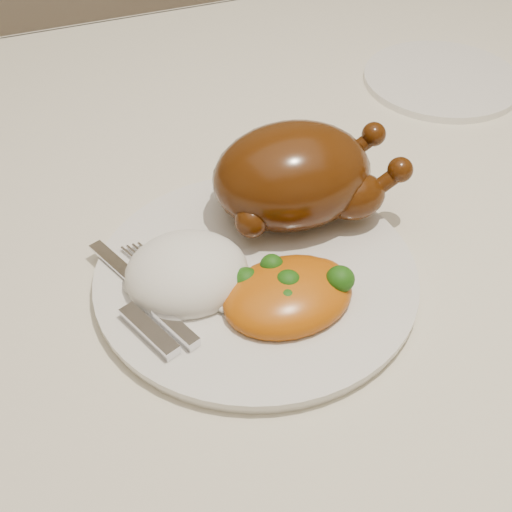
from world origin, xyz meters
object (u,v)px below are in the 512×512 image
object	(u,v)px
dinner_plate	(256,277)
roast_chicken	(297,175)
side_plate	(442,79)
dining_table	(329,273)

from	to	relation	value
dinner_plate	roast_chicken	xyz separation A→B (m)	(0.07, 0.06, 0.05)
side_plate	roast_chicken	bearing A→B (deg)	-147.10
dining_table	dinner_plate	bearing A→B (deg)	-146.66
side_plate	roast_chicken	distance (m)	0.35
dinner_plate	roast_chicken	size ratio (longest dim) A/B	1.50
dining_table	side_plate	world-z (taller)	side_plate
dining_table	roast_chicken	xyz separation A→B (m)	(-0.05, -0.02, 0.16)
dinner_plate	side_plate	distance (m)	0.44
dining_table	side_plate	xyz separation A→B (m)	(0.24, 0.17, 0.11)
side_plate	dinner_plate	bearing A→B (deg)	-144.79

